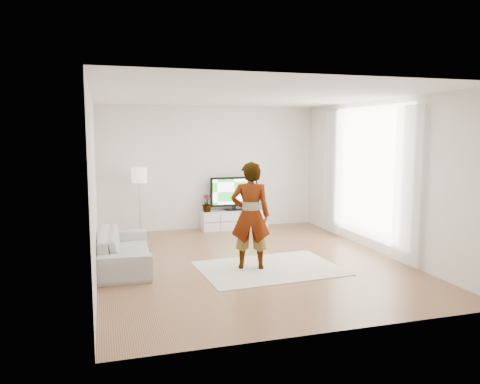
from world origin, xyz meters
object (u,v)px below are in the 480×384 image
object	(u,v)px
television	(234,192)
rug	(269,268)
player	(250,215)
sofa	(125,249)
floor_lamp	(139,178)
media_console	(234,220)

from	to	relation	value
television	rug	xyz separation A→B (m)	(-0.33, -3.28, -0.84)
rug	player	world-z (taller)	player
rug	sofa	bearing A→B (deg)	160.24
television	floor_lamp	world-z (taller)	floor_lamp
media_console	player	xyz separation A→B (m)	(-0.63, -3.16, 0.67)
rug	floor_lamp	bearing A→B (deg)	119.56
sofa	rug	bearing A→B (deg)	-107.17
rug	media_console	bearing A→B (deg)	84.29
media_console	television	world-z (taller)	television
rug	player	xyz separation A→B (m)	(-0.30, 0.09, 0.87)
television	floor_lamp	xyz separation A→B (m)	(-2.13, -0.09, 0.39)
media_console	floor_lamp	distance (m)	2.37
television	rug	size ratio (longest dim) A/B	0.49
rug	sofa	xyz separation A→B (m)	(-2.26, 0.81, 0.29)
floor_lamp	rug	bearing A→B (deg)	-60.44
television	sofa	bearing A→B (deg)	-136.23
sofa	floor_lamp	world-z (taller)	floor_lamp
player	sofa	world-z (taller)	player
television	player	world-z (taller)	player
television	player	size ratio (longest dim) A/B	0.64
player	floor_lamp	world-z (taller)	player
media_console	floor_lamp	xyz separation A→B (m)	(-2.13, -0.06, 1.03)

